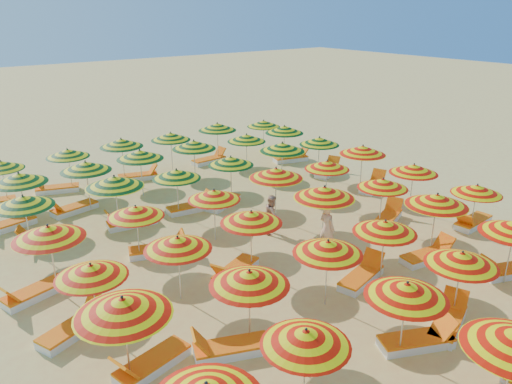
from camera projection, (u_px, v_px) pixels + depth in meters
ground at (265, 242)px, 16.48m from camera, size 120.00×120.00×0.00m
umbrella_7 at (306, 338)px, 9.14m from camera, size 1.73×1.73×1.81m
umbrella_8 at (407, 290)px, 10.53m from camera, size 1.79×1.79×1.89m
umbrella_9 at (462, 259)px, 11.93m from camera, size 2.25×2.25×1.84m
umbrella_12 at (123, 307)px, 9.69m from camera, size 2.43×2.43×2.07m
umbrella_13 at (249, 278)px, 10.95m from camera, size 2.05×2.05×1.92m
umbrella_14 at (328, 247)px, 12.43m from camera, size 2.19×2.19×1.88m
umbrella_15 at (385, 227)px, 13.61m from camera, size 1.99×1.99×1.87m
umbrella_16 at (437, 200)px, 15.13m from camera, size 2.47×2.47×2.02m
umbrella_17 at (477, 190)px, 16.65m from camera, size 2.17×2.17×1.77m
umbrella_18 at (91, 271)px, 11.47m from camera, size 2.07×2.07×1.80m
umbrella_19 at (178, 243)px, 12.68m from camera, size 2.14×2.14×1.86m
umbrella_20 at (251, 217)px, 14.15m from camera, size 1.98×1.98×1.90m
umbrella_21 at (324, 192)px, 15.65m from camera, size 1.95×1.95×2.06m
umbrella_22 at (383, 184)px, 17.03m from camera, size 1.84×1.84×1.83m
umbrella_23 at (414, 169)px, 18.41m from camera, size 2.04×2.04×1.89m
umbrella_24 at (48, 232)px, 13.01m from camera, size 2.45×2.45×2.00m
umbrella_25 at (136, 211)px, 14.81m from camera, size 2.10×2.10×1.79m
umbrella_26 at (214, 195)px, 16.05m from camera, size 2.15×2.15×1.82m
umbrella_27 at (276, 173)px, 17.53m from camera, size 2.26×2.26×2.04m
umbrella_28 at (327, 165)px, 19.04m from camera, size 2.02×2.02×1.83m
umbrella_29 at (363, 150)px, 20.40m from camera, size 2.22×2.22×2.02m
umbrella_30 at (23, 201)px, 15.27m from camera, size 2.23×2.23×1.92m
umbrella_31 at (114, 182)px, 16.60m from camera, size 1.97×1.97×2.06m
umbrella_32 at (177, 174)px, 17.94m from camera, size 1.97×1.97×1.86m
umbrella_33 at (231, 161)px, 19.35m from camera, size 1.96×1.96×1.89m
umbrella_34 at (282, 147)px, 20.79m from camera, size 1.94×1.94×2.03m
umbrella_35 at (319, 141)px, 22.21m from camera, size 2.24×2.24×1.89m
umbrella_36 at (19, 178)px, 17.16m from camera, size 2.13×2.13×1.98m
umbrella_37 at (86, 166)px, 18.43m from camera, size 2.26×2.26×1.98m
umbrella_38 at (140, 155)px, 19.86m from camera, size 2.39×2.39×1.99m
umbrella_39 at (194, 145)px, 21.24m from camera, size 2.47×2.47×2.00m
umbrella_40 at (247, 138)px, 22.81m from camera, size 1.95×1.95×1.87m
umbrella_41 at (284, 129)px, 24.02m from camera, size 1.92×1.92×1.97m
umbrella_42 at (1, 165)px, 19.14m from camera, size 2.23×2.23×1.79m
umbrella_43 at (68, 153)px, 20.50m from camera, size 2.12×2.12×1.86m
umbrella_44 at (121, 143)px, 21.61m from camera, size 2.09×2.09×1.98m
umbrella_45 at (171, 136)px, 22.89m from camera, size 2.25×2.25×1.92m
umbrella_46 at (217, 127)px, 24.45m from camera, size 1.98×1.98×1.99m
umbrella_47 at (264, 124)px, 25.84m from camera, size 2.27×2.27×1.82m
lounger_5 at (418, 341)px, 11.35m from camera, size 1.82×1.24×0.69m
lounger_6 at (448, 322)px, 12.02m from camera, size 1.82×1.17×0.69m
lounger_7 at (508, 270)px, 14.37m from camera, size 1.83×1.14×0.69m
lounger_8 at (151, 364)px, 10.61m from camera, size 1.82×0.96×0.69m
lounger_9 at (230, 348)px, 11.10m from camera, size 1.82×1.17×0.69m
lounger_10 at (362, 277)px, 14.04m from camera, size 1.82×1.00×0.69m
lounger_11 at (428, 256)px, 15.22m from camera, size 1.80×0.84×0.69m
lounger_12 at (473, 222)px, 17.59m from camera, size 1.77×0.72×0.69m
lounger_13 at (75, 328)px, 11.80m from camera, size 1.82×1.18×0.69m
lounger_14 at (235, 271)px, 14.35m from camera, size 1.82×1.22×0.69m
lounger_15 at (388, 218)px, 17.95m from camera, size 1.82×1.19×0.69m
lounger_16 at (34, 293)px, 13.25m from camera, size 1.83×1.04×0.69m
lounger_17 at (158, 250)px, 15.59m from camera, size 1.83×1.15×0.69m
lounger_18 at (373, 186)px, 21.16m from camera, size 1.83×1.16×0.69m
lounger_19 at (46, 240)px, 16.24m from camera, size 1.82×1.20×0.69m
lounger_20 at (131, 222)px, 17.60m from camera, size 1.80×0.81×0.69m
lounger_21 at (191, 207)px, 18.90m from camera, size 1.79×0.78×0.69m
lounger_22 at (222, 202)px, 19.36m from camera, size 1.82×1.24×0.69m
lounger_23 at (328, 171)px, 23.05m from camera, size 1.82×1.22×0.69m
lounger_24 at (9, 225)px, 17.37m from camera, size 1.82×0.94×0.69m
lounger_25 at (73, 209)px, 18.77m from camera, size 1.82×0.94×0.69m
lounger_26 at (292, 158)px, 24.99m from camera, size 1.82×1.02×0.69m
lounger_28 at (56, 189)px, 20.82m from camera, size 1.83×1.11×0.69m
lounger_29 at (139, 176)px, 22.36m from camera, size 1.83×1.07×0.69m
lounger_30 at (210, 160)px, 24.72m from camera, size 1.76×0.68×0.69m
beachgoer_b at (272, 214)px, 16.92m from camera, size 0.83×0.82×1.35m
beachgoer_a at (327, 228)px, 15.61m from camera, size 0.41×0.59×1.56m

